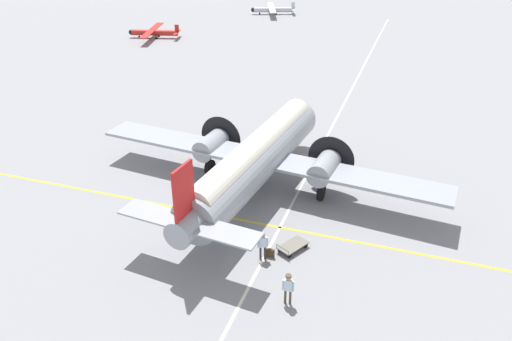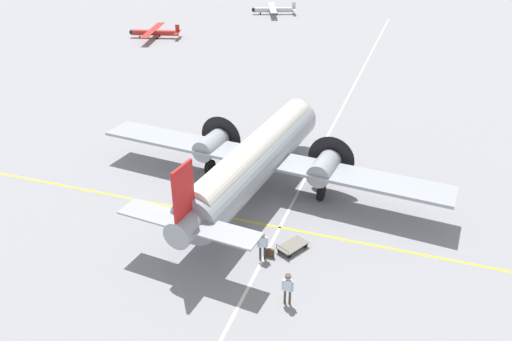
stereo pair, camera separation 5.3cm
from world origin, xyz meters
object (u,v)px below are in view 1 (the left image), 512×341
baggage_cart (293,246)px  passenger_boarding (263,243)px  suitcase_near_door (270,253)px  crew_foreground (288,286)px  light_aircraft_taxiing (153,32)px  airliner_main (259,156)px  light_aircraft_distant (272,9)px

baggage_cart → passenger_boarding: bearing=162.2°
suitcase_near_door → baggage_cart: 1.41m
crew_foreground → light_aircraft_taxiing: light_aircraft_taxiing is taller
baggage_cart → light_aircraft_taxiing: bearing=65.1°
suitcase_near_door → baggage_cart: bearing=45.0°
suitcase_near_door → baggage_cart: size_ratio=0.28×
suitcase_near_door → light_aircraft_taxiing: (-30.28, 42.00, 0.54)m
crew_foreground → baggage_cart: (-0.85, 4.08, -0.80)m
crew_foreground → suitcase_near_door: bearing=116.7°
suitcase_near_door → baggage_cart: baggage_cart is taller
airliner_main → passenger_boarding: (2.45, -6.69, -1.56)m
passenger_boarding → light_aircraft_distant: light_aircraft_distant is taller
light_aircraft_distant → light_aircraft_taxiing: light_aircraft_distant is taller
passenger_boarding → suitcase_near_door: 0.87m
airliner_main → light_aircraft_distant: size_ratio=2.42×
baggage_cart → crew_foreground: bearing=-140.5°
crew_foreground → passenger_boarding: (-2.15, 2.80, -0.04)m
baggage_cart → light_aircraft_distant: 66.08m
passenger_boarding → baggage_cart: size_ratio=0.86×
light_aircraft_taxiing → suitcase_near_door: bearing=111.2°
airliner_main → baggage_cart: size_ratio=12.28×
light_aircraft_taxiing → crew_foreground: bearing=110.9°
airliner_main → suitcase_near_door: airliner_main is taller
crew_foreground → passenger_boarding: 3.53m
baggage_cart → light_aircraft_taxiing: (-31.27, 41.01, 0.53)m
passenger_boarding → suitcase_near_door: passenger_boarding is taller
passenger_boarding → light_aircraft_taxiing: (-29.97, 42.28, -0.22)m
passenger_boarding → airliner_main: bearing=83.3°
light_aircraft_distant → light_aircraft_taxiing: size_ratio=1.02×
crew_foreground → baggage_cart: 4.24m
light_aircraft_distant → light_aircraft_taxiing: (-10.79, -21.82, -0.02)m
baggage_cart → light_aircraft_taxiing: 51.57m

